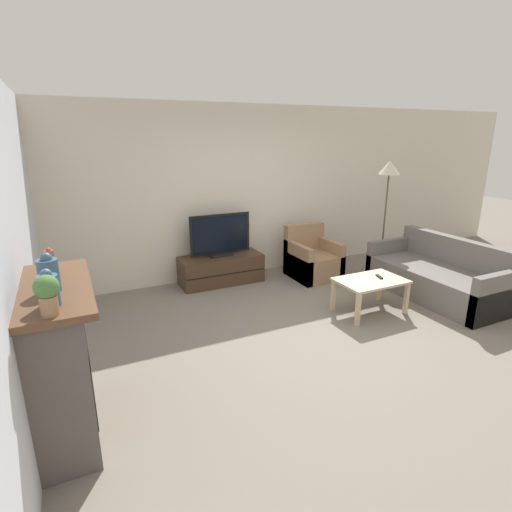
{
  "coord_description": "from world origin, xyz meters",
  "views": [
    {
      "loc": [
        -2.53,
        -3.56,
        2.23
      ],
      "look_at": [
        -0.55,
        0.54,
        0.85
      ],
      "focal_mm": 28.0,
      "sensor_mm": 36.0,
      "label": 1
    }
  ],
  "objects_px": {
    "coffee_table": "(371,284)",
    "floor_lamp": "(389,175)",
    "mantel_vase_centre_left": "(49,274)",
    "mantel_vase_right": "(50,260)",
    "tv_stand": "(221,269)",
    "tv": "(220,237)",
    "potted_plant": "(47,293)",
    "mantel_vase_left": "(48,289)",
    "fireplace": "(61,360)",
    "couch": "(438,278)",
    "armchair": "(312,260)",
    "mantel_clock": "(50,271)",
    "remote": "(379,277)"
  },
  "relations": [
    {
      "from": "coffee_table",
      "to": "floor_lamp",
      "type": "distance_m",
      "value": 2.2
    },
    {
      "from": "mantel_vase_centre_left",
      "to": "mantel_vase_right",
      "type": "relative_size",
      "value": 1.42
    },
    {
      "from": "tv_stand",
      "to": "tv",
      "type": "distance_m",
      "value": 0.53
    },
    {
      "from": "potted_plant",
      "to": "floor_lamp",
      "type": "distance_m",
      "value": 5.52
    },
    {
      "from": "mantel_vase_left",
      "to": "tv",
      "type": "relative_size",
      "value": 0.26
    },
    {
      "from": "fireplace",
      "to": "couch",
      "type": "xyz_separation_m",
      "value": [
        4.88,
        0.69,
        -0.33
      ]
    },
    {
      "from": "mantel_vase_right",
      "to": "armchair",
      "type": "distance_m",
      "value": 4.21
    },
    {
      "from": "potted_plant",
      "to": "tv_stand",
      "type": "relative_size",
      "value": 0.2
    },
    {
      "from": "tv",
      "to": "couch",
      "type": "bearing_deg",
      "value": -35.28
    },
    {
      "from": "mantel_vase_left",
      "to": "armchair",
      "type": "bearing_deg",
      "value": 34.51
    },
    {
      "from": "mantel_vase_centre_left",
      "to": "armchair",
      "type": "xyz_separation_m",
      "value": [
        3.68,
        2.25,
        -1.05
      ]
    },
    {
      "from": "potted_plant",
      "to": "floor_lamp",
      "type": "bearing_deg",
      "value": 26.46
    },
    {
      "from": "mantel_vase_left",
      "to": "tv",
      "type": "bearing_deg",
      "value": 52.42
    },
    {
      "from": "mantel_vase_right",
      "to": "coffee_table",
      "type": "distance_m",
      "value": 3.72
    },
    {
      "from": "fireplace",
      "to": "potted_plant",
      "type": "bearing_deg",
      "value": -88.16
    },
    {
      "from": "armchair",
      "to": "fireplace",
      "type": "bearing_deg",
      "value": -149.72
    },
    {
      "from": "tv",
      "to": "floor_lamp",
      "type": "bearing_deg",
      "value": -12.79
    },
    {
      "from": "fireplace",
      "to": "mantel_vase_left",
      "type": "relative_size",
      "value": 5.05
    },
    {
      "from": "mantel_clock",
      "to": "tv_stand",
      "type": "distance_m",
      "value": 3.46
    },
    {
      "from": "mantel_vase_right",
      "to": "tv_stand",
      "type": "height_order",
      "value": "mantel_vase_right"
    },
    {
      "from": "potted_plant",
      "to": "coffee_table",
      "type": "relative_size",
      "value": 0.29
    },
    {
      "from": "fireplace",
      "to": "mantel_vase_centre_left",
      "type": "xyz_separation_m",
      "value": [
        0.02,
        -0.09,
        0.71
      ]
    },
    {
      "from": "tv_stand",
      "to": "mantel_vase_centre_left",
      "type": "bearing_deg",
      "value": -130.37
    },
    {
      "from": "tv",
      "to": "couch",
      "type": "distance_m",
      "value": 3.24
    },
    {
      "from": "mantel_vase_centre_left",
      "to": "remote",
      "type": "bearing_deg",
      "value": 11.84
    },
    {
      "from": "mantel_vase_right",
      "to": "mantel_clock",
      "type": "distance_m",
      "value": 0.25
    },
    {
      "from": "mantel_vase_right",
      "to": "coffee_table",
      "type": "height_order",
      "value": "mantel_vase_right"
    },
    {
      "from": "mantel_vase_left",
      "to": "couch",
      "type": "bearing_deg",
      "value": 12.28
    },
    {
      "from": "tv_stand",
      "to": "coffee_table",
      "type": "bearing_deg",
      "value": -54.06
    },
    {
      "from": "tv",
      "to": "mantel_vase_centre_left",
      "type": "bearing_deg",
      "value": -130.4
    },
    {
      "from": "potted_plant",
      "to": "tv",
      "type": "xyz_separation_m",
      "value": [
        2.24,
        3.07,
        -0.59
      ]
    },
    {
      "from": "tv",
      "to": "coffee_table",
      "type": "xyz_separation_m",
      "value": [
        1.35,
        -1.86,
        -0.36
      ]
    },
    {
      "from": "mantel_clock",
      "to": "tv",
      "type": "height_order",
      "value": "mantel_clock"
    },
    {
      "from": "potted_plant",
      "to": "mantel_vase_right",
      "type": "bearing_deg",
      "value": 90.0
    },
    {
      "from": "mantel_clock",
      "to": "couch",
      "type": "bearing_deg",
      "value": 6.59
    },
    {
      "from": "mantel_clock",
      "to": "mantel_vase_left",
      "type": "bearing_deg",
      "value": -90.09
    },
    {
      "from": "tv",
      "to": "remote",
      "type": "bearing_deg",
      "value": -50.84
    },
    {
      "from": "armchair",
      "to": "couch",
      "type": "distance_m",
      "value": 1.89
    },
    {
      "from": "mantel_vase_right",
      "to": "remote",
      "type": "bearing_deg",
      "value": 4.89
    },
    {
      "from": "mantel_vase_left",
      "to": "couch",
      "type": "height_order",
      "value": "mantel_vase_left"
    },
    {
      "from": "remote",
      "to": "potted_plant",
      "type": "bearing_deg",
      "value": -143.93
    },
    {
      "from": "fireplace",
      "to": "mantel_vase_right",
      "type": "height_order",
      "value": "mantel_vase_right"
    },
    {
      "from": "mantel_vase_left",
      "to": "floor_lamp",
      "type": "distance_m",
      "value": 5.45
    },
    {
      "from": "mantel_vase_centre_left",
      "to": "floor_lamp",
      "type": "xyz_separation_m",
      "value": [
        4.93,
        2.02,
        0.29
      ]
    },
    {
      "from": "fireplace",
      "to": "armchair",
      "type": "bearing_deg",
      "value": 30.28
    },
    {
      "from": "mantel_vase_left",
      "to": "potted_plant",
      "type": "relative_size",
      "value": 0.97
    },
    {
      "from": "mantel_vase_right",
      "to": "tv",
      "type": "relative_size",
      "value": 0.2
    },
    {
      "from": "potted_plant",
      "to": "couch",
      "type": "xyz_separation_m",
      "value": [
        4.86,
        1.21,
        -1.07
      ]
    },
    {
      "from": "fireplace",
      "to": "mantel_vase_right",
      "type": "bearing_deg",
      "value": 87.39
    },
    {
      "from": "mantel_clock",
      "to": "couch",
      "type": "height_order",
      "value": "mantel_clock"
    }
  ]
}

